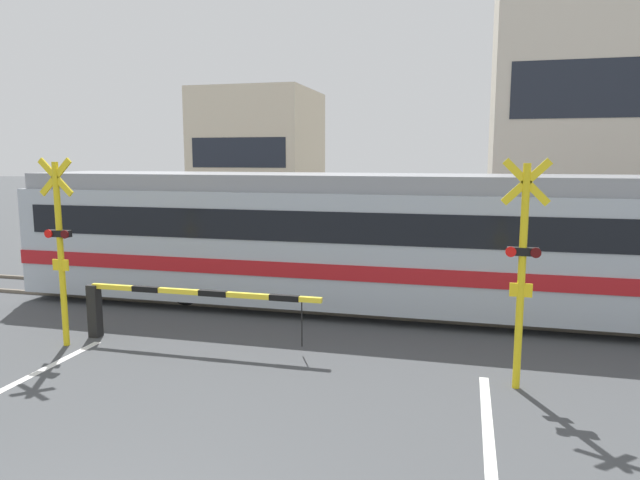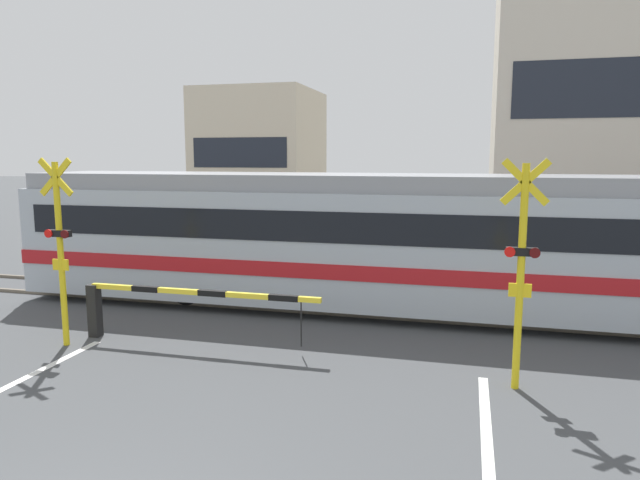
% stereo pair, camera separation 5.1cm
% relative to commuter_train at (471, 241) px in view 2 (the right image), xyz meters
% --- Properties ---
extents(rail_track_near, '(50.00, 0.10, 0.08)m').
position_rel_commuter_train_xyz_m(rail_track_near, '(-3.23, -0.72, -1.59)').
color(rail_track_near, '#6B6051').
rests_on(rail_track_near, ground_plane).
extents(rail_track_far, '(50.00, 0.10, 0.08)m').
position_rel_commuter_train_xyz_m(rail_track_far, '(-3.23, 0.72, -1.59)').
color(rail_track_far, '#6B6051').
rests_on(rail_track_far, ground_plane).
extents(commuter_train, '(20.61, 2.73, 3.04)m').
position_rel_commuter_train_xyz_m(commuter_train, '(0.00, 0.00, 0.00)').
color(commuter_train, '#ADB7C1').
rests_on(commuter_train, ground_plane).
extents(crossing_barrier_near, '(4.58, 0.20, 1.05)m').
position_rel_commuter_train_xyz_m(crossing_barrier_near, '(-5.61, -3.29, -0.85)').
color(crossing_barrier_near, black).
rests_on(crossing_barrier_near, ground_plane).
extents(crossing_barrier_far, '(4.58, 0.20, 1.05)m').
position_rel_commuter_train_xyz_m(crossing_barrier_far, '(-0.85, 3.05, -0.85)').
color(crossing_barrier_far, black).
rests_on(crossing_barrier_far, ground_plane).
extents(crossing_signal_left, '(0.68, 0.15, 3.41)m').
position_rel_commuter_train_xyz_m(crossing_signal_left, '(-7.14, -3.88, 0.25)').
color(crossing_signal_left, yellow).
rests_on(crossing_signal_left, ground_plane).
extents(crossing_signal_right, '(0.68, 0.15, 3.41)m').
position_rel_commuter_train_xyz_m(crossing_signal_right, '(0.68, -3.88, 0.25)').
color(crossing_signal_right, yellow).
rests_on(crossing_signal_right, ground_plane).
extents(pedestrian, '(0.38, 0.23, 1.73)m').
position_rel_commuter_train_xyz_m(pedestrian, '(-3.66, 5.42, -0.63)').
color(pedestrian, brown).
rests_on(pedestrian, ground_plane).
extents(building_left_of_street, '(5.22, 5.40, 6.54)m').
position_rel_commuter_train_xyz_m(building_left_of_street, '(-9.90, 13.83, 1.64)').
color(building_left_of_street, beige).
rests_on(building_left_of_street, ground_plane).
extents(building_right_of_street, '(6.83, 5.40, 10.79)m').
position_rel_commuter_train_xyz_m(building_right_of_street, '(4.24, 13.83, 3.76)').
color(building_right_of_street, beige).
rests_on(building_right_of_street, ground_plane).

